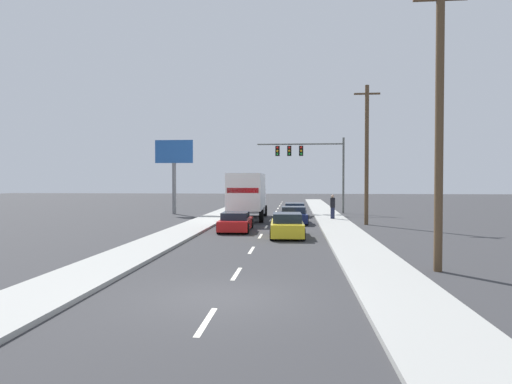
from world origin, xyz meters
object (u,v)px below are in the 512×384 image
object	(u,v)px
car_red	(236,222)
utility_pole_mid	(367,153)
pedestrian_near_corner	(333,207)
utility_pole_near	(439,123)
car_silver	(295,210)
car_yellow	(287,226)
box_truck	(248,193)
roadside_billboard	(174,162)
car_navy	(293,216)
traffic_signal_mast	(304,156)

from	to	relation	value
car_red	utility_pole_mid	size ratio (longest dim) A/B	0.44
pedestrian_near_corner	utility_pole_mid	bearing A→B (deg)	-56.67
utility_pole_near	pedestrian_near_corner	bearing A→B (deg)	95.76
car_silver	car_yellow	distance (m)	14.29
car_yellow	utility_pole_mid	xyz separation A→B (m)	(5.42, 7.27, 4.42)
box_truck	car_red	xyz separation A→B (m)	(0.07, -7.74, -1.54)
car_red	utility_pole_near	size ratio (longest dim) A/B	0.44
utility_pole_mid	roadside_billboard	size ratio (longest dim) A/B	1.42
roadside_billboard	pedestrian_near_corner	distance (m)	15.56
car_silver	utility_pole_mid	xyz separation A→B (m)	(5.03, -7.01, 4.47)
car_silver	car_navy	xyz separation A→B (m)	(-0.08, -6.53, 0.01)
box_truck	car_yellow	bearing A→B (deg)	-72.46
car_red	traffic_signal_mast	distance (m)	17.07
car_red	pedestrian_near_corner	xyz separation A→B (m)	(6.54, 7.84, 0.53)
utility_pole_near	roadside_billboard	size ratio (longest dim) A/B	1.43
traffic_signal_mast	pedestrian_near_corner	xyz separation A→B (m)	(2.06, -7.88, -4.38)
car_red	car_yellow	world-z (taller)	car_yellow
utility_pole_mid	roadside_billboard	bearing A→B (deg)	152.06
car_yellow	traffic_signal_mast	size ratio (longest dim) A/B	0.51
car_navy	car_yellow	bearing A→B (deg)	-92.30
car_yellow	traffic_signal_mast	xyz separation A→B (m)	(1.28, 18.31, 4.86)
car_red	car_navy	size ratio (longest dim) A/B	1.06
car_navy	car_yellow	xyz separation A→B (m)	(-0.31, -7.75, 0.05)
car_navy	car_yellow	distance (m)	7.76
box_truck	utility_pole_near	bearing A→B (deg)	-65.95
car_navy	utility_pole_mid	world-z (taller)	utility_pole_mid
traffic_signal_mast	utility_pole_near	size ratio (longest dim) A/B	0.85
car_red	car_yellow	distance (m)	4.12
utility_pole_near	utility_pole_mid	distance (m)	16.10
utility_pole_mid	traffic_signal_mast	bearing A→B (deg)	110.56
car_navy	traffic_signal_mast	bearing A→B (deg)	84.76
car_navy	roadside_billboard	size ratio (longest dim) A/B	0.59
car_yellow	utility_pole_mid	bearing A→B (deg)	53.28
box_truck	traffic_signal_mast	size ratio (longest dim) A/B	1.09
car_red	car_navy	distance (m)	6.24
car_navy	utility_pole_near	distance (m)	17.88
roadside_billboard	traffic_signal_mast	bearing A→B (deg)	11.56
utility_pole_near	pedestrian_near_corner	size ratio (longest dim) A/B	5.24
car_navy	car_yellow	world-z (taller)	car_yellow
box_truck	car_navy	world-z (taller)	box_truck
car_silver	utility_pole_mid	world-z (taller)	utility_pole_mid
car_navy	box_truck	bearing A→B (deg)	144.22
car_yellow	roadside_billboard	bearing A→B (deg)	124.17
car_red	utility_pole_mid	xyz separation A→B (m)	(8.62, 4.68, 4.47)
car_silver	roadside_billboard	distance (m)	12.04
car_silver	car_yellow	size ratio (longest dim) A/B	1.00
roadside_billboard	box_truck	bearing A→B (deg)	-36.39
car_red	car_silver	bearing A→B (deg)	72.92
box_truck	utility_pole_near	xyz separation A→B (m)	(8.55, -19.16, 2.94)
traffic_signal_mast	roadside_billboard	bearing A→B (deg)	-168.44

